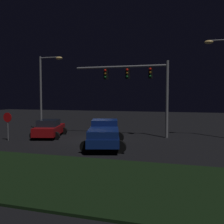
% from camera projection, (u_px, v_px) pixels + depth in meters
% --- Properties ---
extents(ground_plane, '(80.00, 80.00, 0.00)m').
position_uv_depth(ground_plane, '(94.00, 140.00, 20.91)').
color(ground_plane, black).
extents(grass_median, '(23.85, 6.60, 0.10)m').
position_uv_depth(grass_median, '(21.00, 172.00, 11.94)').
color(grass_median, black).
rests_on(grass_median, ground_plane).
extents(pickup_truck, '(3.88, 5.75, 1.80)m').
position_uv_depth(pickup_truck, '(104.00, 132.00, 18.10)').
color(pickup_truck, navy).
rests_on(pickup_truck, ground_plane).
extents(car_sedan, '(3.22, 4.72, 1.51)m').
position_uv_depth(car_sedan, '(49.00, 128.00, 22.50)').
color(car_sedan, maroon).
rests_on(car_sedan, ground_plane).
extents(traffic_signal_gantry, '(8.32, 0.56, 6.50)m').
position_uv_depth(traffic_signal_gantry, '(138.00, 80.00, 22.49)').
color(traffic_signal_gantry, slate).
rests_on(traffic_signal_gantry, ground_plane).
extents(street_lamp_left, '(2.59, 0.44, 7.56)m').
position_uv_depth(street_lamp_left, '(45.00, 84.00, 26.60)').
color(street_lamp_left, slate).
rests_on(street_lamp_left, ground_plane).
extents(stop_sign, '(0.76, 0.08, 2.23)m').
position_uv_depth(stop_sign, '(8.00, 121.00, 20.59)').
color(stop_sign, slate).
rests_on(stop_sign, ground_plane).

